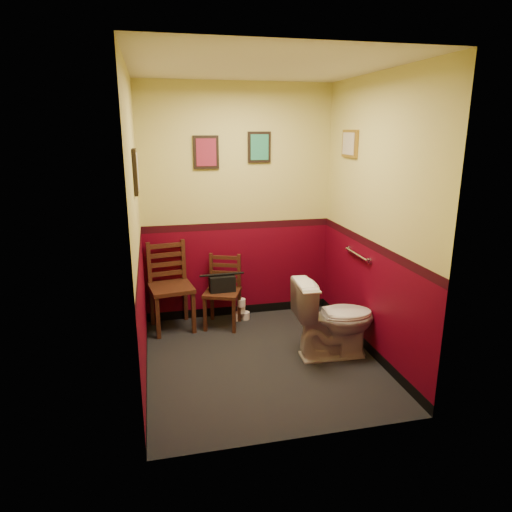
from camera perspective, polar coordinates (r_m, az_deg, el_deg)
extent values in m
cube|color=black|center=(4.61, 0.71, -12.90)|extent=(2.20, 2.40, 0.00)
cube|color=silver|center=(4.08, 0.85, 22.67)|extent=(2.20, 2.40, 0.00)
cube|color=#520313|center=(5.29, -2.30, 6.37)|extent=(2.20, 0.00, 2.70)
cube|color=#520313|center=(3.02, 6.14, -0.84)|extent=(2.20, 0.00, 2.70)
cube|color=#520313|center=(4.03, -14.65, 2.92)|extent=(0.00, 2.40, 2.70)
cube|color=#520313|center=(4.52, 14.50, 4.28)|extent=(0.00, 2.40, 2.70)
cylinder|color=silver|center=(4.81, 12.47, 0.19)|extent=(0.03, 0.50, 0.03)
cylinder|color=silver|center=(4.60, 14.00, -0.61)|extent=(0.02, 0.06, 0.06)
cylinder|color=silver|center=(5.04, 11.48, 0.94)|extent=(0.02, 0.06, 0.06)
cube|color=black|center=(5.16, -6.26, 12.76)|extent=(0.28, 0.03, 0.36)
cube|color=maroon|center=(5.14, -6.24, 12.75)|extent=(0.22, 0.01, 0.30)
cube|color=black|center=(5.26, 0.41, 13.45)|extent=(0.26, 0.03, 0.34)
cube|color=#288164|center=(5.24, 0.45, 13.44)|extent=(0.20, 0.01, 0.28)
cube|color=black|center=(4.05, -14.85, 10.16)|extent=(0.03, 0.30, 0.38)
cube|color=#B5A98E|center=(4.05, -14.61, 10.17)|extent=(0.01, 0.24, 0.31)
cube|color=olive|center=(4.97, 11.67, 13.59)|extent=(0.03, 0.34, 0.28)
cube|color=#B5A98E|center=(4.96, 11.48, 13.60)|extent=(0.01, 0.28, 0.22)
imported|color=white|center=(4.60, 9.71, -7.73)|extent=(0.82, 0.48, 0.79)
cylinder|color=silver|center=(4.77, 12.23, -11.47)|extent=(0.11, 0.11, 0.11)
cylinder|color=silver|center=(4.70, 12.36, -9.51)|extent=(0.01, 0.01, 0.31)
cube|color=#4D2617|center=(5.17, -10.57, -3.93)|extent=(0.52, 0.52, 0.04)
cube|color=#4D2617|center=(5.05, -12.18, -7.51)|extent=(0.05, 0.05, 0.49)
cube|color=#4D2617|center=(5.41, -12.90, -5.95)|extent=(0.05, 0.05, 0.49)
cube|color=#4D2617|center=(5.12, -7.82, -6.96)|extent=(0.05, 0.05, 0.49)
cube|color=#4D2617|center=(5.48, -8.83, -5.47)|extent=(0.05, 0.05, 0.49)
cube|color=#4D2617|center=(5.26, -13.23, -0.95)|extent=(0.05, 0.04, 0.49)
cube|color=#4D2617|center=(5.33, -9.06, -0.51)|extent=(0.05, 0.04, 0.49)
cube|color=#4D2617|center=(5.33, -11.06, -2.14)|extent=(0.37, 0.08, 0.05)
cube|color=#4D2617|center=(5.30, -11.12, -1.01)|extent=(0.37, 0.08, 0.05)
cube|color=#4D2617|center=(5.27, -11.18, 0.13)|extent=(0.37, 0.08, 0.05)
cube|color=#4D2617|center=(5.24, -11.24, 1.28)|extent=(0.37, 0.08, 0.05)
cube|color=#4D2617|center=(5.19, -4.23, -4.57)|extent=(0.50, 0.50, 0.04)
cube|color=#4D2617|center=(5.16, -6.38, -7.23)|extent=(0.05, 0.05, 0.41)
cube|color=#4D2617|center=(5.45, -5.50, -5.91)|extent=(0.05, 0.05, 0.41)
cube|color=#4D2617|center=(5.09, -2.78, -7.48)|extent=(0.05, 0.05, 0.41)
cube|color=#4D2617|center=(5.39, -2.09, -6.12)|extent=(0.05, 0.05, 0.41)
cube|color=#4D2617|center=(5.32, -5.60, -1.78)|extent=(0.05, 0.04, 0.41)
cube|color=#4D2617|center=(5.25, -2.13, -1.95)|extent=(0.05, 0.04, 0.41)
cube|color=#4D2617|center=(5.32, -3.85, -3.04)|extent=(0.30, 0.13, 0.04)
cube|color=#4D2617|center=(5.29, -3.87, -2.10)|extent=(0.30, 0.13, 0.04)
cube|color=#4D2617|center=(5.26, -3.89, -1.16)|extent=(0.30, 0.13, 0.04)
cube|color=#4D2617|center=(5.24, -3.91, -0.20)|extent=(0.30, 0.13, 0.04)
cube|color=black|center=(5.16, -4.26, -3.45)|extent=(0.29, 0.15, 0.18)
cylinder|color=black|center=(5.12, -4.28, -2.31)|extent=(0.25, 0.03, 0.03)
cylinder|color=silver|center=(5.48, -2.46, -7.55)|extent=(0.10, 0.10, 0.09)
cylinder|color=silver|center=(5.50, -1.33, -7.45)|extent=(0.10, 0.10, 0.09)
cylinder|color=silver|center=(5.44, -1.88, -6.66)|extent=(0.10, 0.10, 0.09)
cylinder|color=silver|center=(5.39, -1.86, -5.84)|extent=(0.10, 0.10, 0.09)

